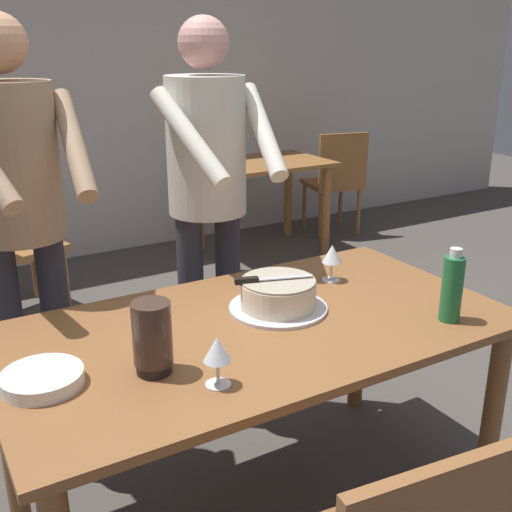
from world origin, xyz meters
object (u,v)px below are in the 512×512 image
(plate_stack, at_px, (42,379))
(background_chair_1, at_px, (6,242))
(main_dining_table, at_px, (257,352))
(person_cutting_cake, at_px, (208,183))
(wine_glass_far, at_px, (332,255))
(cake_on_platter, at_px, (278,296))
(background_table, at_px, (263,182))
(person_standing_beside, at_px, (19,204))
(water_bottle, at_px, (452,288))
(hurricane_lamp, at_px, (152,337))
(cake_knife, at_px, (258,280))
(background_chair_2, at_px, (336,179))
(wine_glass_near, at_px, (217,351))

(plate_stack, relative_size, background_chair_1, 0.24)
(main_dining_table, bearing_deg, person_cutting_cake, 76.74)
(main_dining_table, bearing_deg, wine_glass_far, 23.29)
(cake_on_platter, relative_size, background_table, 0.34)
(plate_stack, bearing_deg, person_standing_beside, 81.34)
(water_bottle, xyz_separation_m, background_table, (0.97, 2.81, -0.29))
(plate_stack, xyz_separation_m, hurricane_lamp, (0.29, -0.08, 0.09))
(wine_glass_far, relative_size, background_table, 0.14)
(cake_on_platter, bearing_deg, background_chair_1, 104.72)
(cake_knife, distance_m, wine_glass_far, 0.41)
(person_standing_beside, bearing_deg, main_dining_table, -49.95)
(cake_knife, xyz_separation_m, background_table, (1.48, 2.43, -0.29))
(wine_glass_far, bearing_deg, person_cutting_cake, 121.62)
(plate_stack, height_order, person_standing_beside, person_standing_beside)
(wine_glass_far, relative_size, background_chair_1, 0.16)
(person_cutting_cake, bearing_deg, main_dining_table, -103.26)
(main_dining_table, bearing_deg, background_chair_1, 101.34)
(plate_stack, bearing_deg, background_table, 48.96)
(water_bottle, height_order, person_standing_beside, person_standing_beside)
(person_cutting_cake, height_order, person_standing_beside, same)
(main_dining_table, relative_size, cake_knife, 6.31)
(background_table, bearing_deg, water_bottle, -109.00)
(plate_stack, distance_m, water_bottle, 1.28)
(background_table, distance_m, background_chair_2, 0.83)
(water_bottle, bearing_deg, wine_glass_near, 178.61)
(wine_glass_far, distance_m, person_standing_beside, 1.16)
(person_standing_beside, bearing_deg, background_chair_1, 84.83)
(cake_on_platter, distance_m, wine_glass_near, 0.53)
(person_cutting_cake, distance_m, background_table, 2.36)
(person_cutting_cake, bearing_deg, person_standing_beside, 177.66)
(wine_glass_far, relative_size, person_cutting_cake, 0.08)
(hurricane_lamp, bearing_deg, person_standing_beside, 102.14)
(main_dining_table, distance_m, cake_on_platter, 0.21)
(plate_stack, bearing_deg, wine_glass_near, -30.07)
(main_dining_table, height_order, water_bottle, water_bottle)
(water_bottle, height_order, person_cutting_cake, person_cutting_cake)
(water_bottle, relative_size, background_table, 0.25)
(cake_on_platter, relative_size, plate_stack, 1.55)
(background_table, distance_m, background_chair_1, 2.00)
(plate_stack, xyz_separation_m, person_cutting_cake, (0.85, 0.70, 0.31))
(plate_stack, xyz_separation_m, background_chair_1, (0.25, 2.25, -0.28))
(cake_knife, distance_m, wine_glass_near, 0.49)
(wine_glass_far, height_order, background_chair_2, background_chair_2)
(background_chair_1, bearing_deg, person_cutting_cake, -68.86)
(water_bottle, distance_m, background_chair_1, 2.72)
(water_bottle, bearing_deg, person_cutting_cake, 113.18)
(hurricane_lamp, height_order, person_standing_beside, person_standing_beside)
(plate_stack, xyz_separation_m, background_table, (2.22, 2.55, -0.19))
(cake_on_platter, distance_m, background_table, 2.84)
(wine_glass_near, height_order, background_chair_2, background_chair_2)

